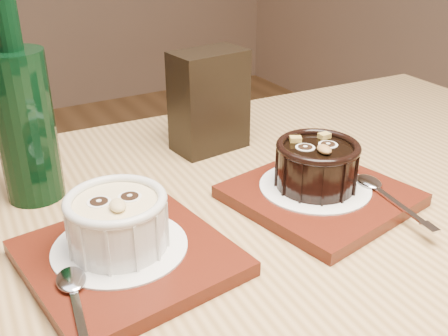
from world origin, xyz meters
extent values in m
cube|color=olive|center=(0.22, -0.19, 0.73)|extent=(1.24, 0.85, 0.04)
cylinder|color=olive|center=(0.78, 0.13, 0.35)|extent=(0.06, 0.06, 0.71)
cube|color=#561A0E|center=(0.10, -0.15, 0.76)|extent=(0.20, 0.20, 0.01)
cylinder|color=white|center=(0.09, -0.14, 0.77)|extent=(0.13, 0.13, 0.00)
cylinder|color=silver|center=(0.09, -0.14, 0.79)|extent=(0.09, 0.09, 0.05)
cylinder|color=#DDC386|center=(0.09, -0.14, 0.81)|extent=(0.08, 0.08, 0.00)
torus|color=silver|center=(0.09, -0.14, 0.82)|extent=(0.10, 0.10, 0.01)
cylinder|color=black|center=(0.08, -0.14, 0.82)|extent=(0.02, 0.02, 0.00)
cylinder|color=black|center=(0.11, -0.14, 0.82)|extent=(0.02, 0.02, 0.00)
ellipsoid|color=#D2B67B|center=(0.09, -0.16, 0.82)|extent=(0.02, 0.02, 0.01)
cube|color=#561A0E|center=(0.33, -0.15, 0.76)|extent=(0.21, 0.21, 0.01)
cylinder|color=white|center=(0.33, -0.14, 0.77)|extent=(0.13, 0.13, 0.00)
cylinder|color=black|center=(0.33, -0.14, 0.79)|extent=(0.09, 0.09, 0.05)
cylinder|color=black|center=(0.33, -0.14, 0.81)|extent=(0.08, 0.08, 0.00)
torus|color=black|center=(0.33, -0.14, 0.82)|extent=(0.10, 0.10, 0.01)
cylinder|color=black|center=(0.32, -0.13, 0.82)|extent=(0.02, 0.02, 0.00)
cylinder|color=black|center=(0.35, -0.14, 0.82)|extent=(0.02, 0.02, 0.00)
ellipsoid|color=#92602F|center=(0.33, -0.16, 0.82)|extent=(0.02, 0.02, 0.01)
cube|color=olive|center=(0.32, -0.12, 0.82)|extent=(0.02, 0.02, 0.01)
cube|color=olive|center=(0.36, -0.12, 0.82)|extent=(0.01, 0.01, 0.01)
cube|color=black|center=(0.30, 0.05, 0.82)|extent=(0.11, 0.07, 0.14)
cylinder|color=black|center=(0.05, 0.03, 0.84)|extent=(0.07, 0.07, 0.17)
cylinder|color=black|center=(0.05, 0.03, 0.95)|extent=(0.03, 0.03, 0.06)
camera|label=1|loc=(-0.03, -0.56, 1.06)|focal=42.00mm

